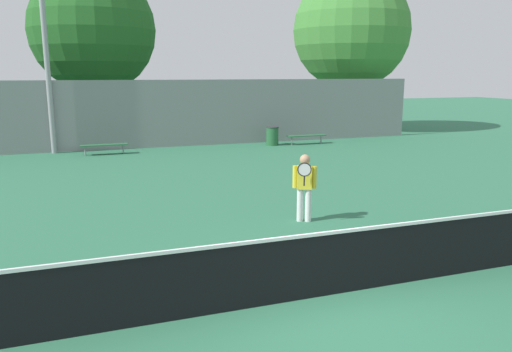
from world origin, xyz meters
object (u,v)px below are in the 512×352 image
tree_green_broad (93,30)px  trash_bin (272,136)px  tennis_net (319,264)px  tree_green_tall (351,31)px  bench_courtside_far (104,145)px  bench_courtside_near (307,136)px  tennis_player (304,184)px

tree_green_broad → trash_bin: bearing=-35.8°
tennis_net → tree_green_broad: tree_green_broad is taller
tree_green_tall → tennis_net: bearing=-121.0°
bench_courtside_far → tree_green_tall: 15.66m
bench_courtside_near → trash_bin: 1.68m
bench_courtside_far → trash_bin: (7.57, 0.21, 0.05)m
tennis_net → tennis_player: bearing=68.2°
tennis_net → tree_green_tall: 23.39m
tennis_net → tennis_player: tennis_player is taller
bench_courtside_far → tree_green_broad: bearing=89.4°
tennis_net → tree_green_broad: (-2.24, 20.71, 4.88)m
tennis_player → trash_bin: size_ratio=1.78×
bench_courtside_far → trash_bin: 7.57m
bench_courtside_near → tennis_player: bearing=-115.6°
tennis_player → bench_courtside_near: bearing=91.1°
tennis_player → bench_courtside_far: size_ratio=0.81×
tree_green_tall → bench_courtside_near: bearing=-137.0°
trash_bin → tree_green_tall: 9.36m
tennis_net → bench_courtside_far: size_ratio=5.73×
bench_courtside_far → tree_green_tall: tree_green_tall is taller
bench_courtside_near → trash_bin: bearing=172.8°
bench_courtside_near → bench_courtside_far: (-9.24, 0.00, -0.00)m
bench_courtside_near → bench_courtside_far: same height
tennis_net → bench_courtside_near: tennis_net is taller
tennis_player → bench_courtside_near: size_ratio=0.81×
tennis_player → bench_courtside_far: (-3.75, 11.43, -0.49)m
tennis_player → bench_courtside_near: tennis_player is taller
tree_green_broad → bench_courtside_near: bearing=-31.5°
bench_courtside_far → bench_courtside_near: bearing=0.0°
bench_courtside_far → tree_green_tall: size_ratio=0.21×
bench_courtside_near → tree_green_tall: tree_green_tall is taller
tennis_net → tennis_player: size_ratio=7.03×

